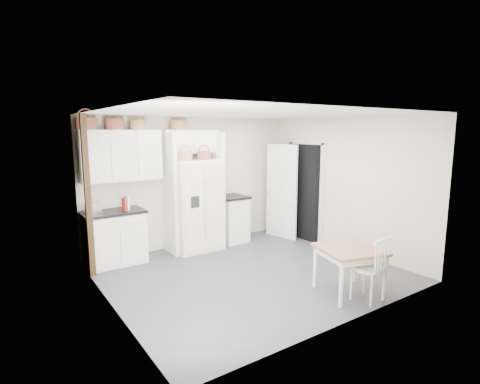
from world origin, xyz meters
TOP-DOWN VIEW (x-y plane):
  - floor at (0.00, 0.00)m, footprint 4.50×4.50m
  - ceiling at (0.00, 0.00)m, footprint 4.50×4.50m
  - wall_back at (0.00, 2.00)m, footprint 4.50×0.00m
  - wall_left at (-2.25, 0.00)m, footprint 0.00×4.00m
  - wall_right at (2.25, 0.00)m, footprint 0.00×4.00m
  - refrigerator at (-0.15, 1.64)m, footprint 0.93×0.74m
  - base_cab_left at (-1.73, 1.70)m, footprint 0.99×0.62m
  - base_cab_right at (0.73, 1.70)m, footprint 0.53×0.64m
  - dining_table at (0.70, -1.45)m, footprint 1.01×1.01m
  - windsor_chair at (0.75, -1.75)m, footprint 0.49×0.45m
  - counter_left at (-1.73, 1.70)m, footprint 1.03×0.66m
  - counter_right at (0.73, 1.70)m, footprint 0.58×0.68m
  - toaster at (-2.06, 1.69)m, footprint 0.26×0.17m
  - cookbook_red at (-1.55, 1.62)m, footprint 0.05×0.15m
  - cookbook_cream at (-1.51, 1.62)m, footprint 0.06×0.18m
  - basket_upper_a at (-2.05, 1.83)m, footprint 0.34×0.34m
  - basket_upper_b at (-1.58, 1.83)m, footprint 0.33×0.33m
  - basket_upper_c at (-1.17, 1.83)m, footprint 0.29×0.29m
  - basket_bridge_a at (-0.38, 1.83)m, footprint 0.32×0.32m
  - basket_fridge_a at (-0.40, 1.54)m, footprint 0.28×0.28m
  - basket_fridge_b at (-0.00, 1.54)m, footprint 0.28×0.28m
  - upper_cabinet at (-1.50, 1.83)m, footprint 1.40×0.34m
  - bridge_cabinet at (-0.15, 1.83)m, footprint 1.12×0.34m
  - fridge_panel_left at (-0.66, 1.70)m, footprint 0.08×0.60m
  - fridge_panel_right at (0.36, 1.70)m, footprint 0.08×0.60m
  - trim_post at (-2.20, 1.35)m, footprint 0.09×0.09m
  - doorway_void at (2.16, 1.00)m, footprint 0.18×0.85m
  - door_slab at (1.80, 1.33)m, footprint 0.21×0.79m

SIDE VIEW (x-z plane):
  - floor at x=0.00m, z-range 0.00..0.00m
  - dining_table at x=0.70m, z-range 0.00..0.68m
  - base_cab_left at x=-1.73m, z-range 0.00..0.91m
  - base_cab_right at x=0.73m, z-range 0.00..0.94m
  - windsor_chair at x=0.75m, z-range 0.00..0.94m
  - refrigerator at x=-0.15m, z-range 0.00..1.79m
  - counter_left at x=-1.73m, z-range 0.91..0.96m
  - counter_right at x=0.73m, z-range 0.94..0.98m
  - doorway_void at x=2.16m, z-range 0.00..2.05m
  - door_slab at x=1.80m, z-range 0.00..2.05m
  - toaster at x=-2.06m, z-range 0.96..1.13m
  - cookbook_red at x=-1.55m, z-range 0.96..1.17m
  - cookbook_cream at x=-1.51m, z-range 0.96..1.22m
  - fridge_panel_left at x=-0.66m, z-range 0.00..2.30m
  - fridge_panel_right at x=0.36m, z-range 0.00..2.30m
  - wall_back at x=0.00m, z-range -0.95..3.55m
  - wall_left at x=-2.25m, z-range -0.70..3.30m
  - wall_right at x=2.25m, z-range -0.70..3.30m
  - trim_post at x=-2.20m, z-range 0.00..2.60m
  - basket_fridge_b at x=0.00m, z-range 1.79..1.94m
  - basket_fridge_a at x=-0.40m, z-range 1.79..1.94m
  - upper_cabinet at x=-1.50m, z-range 1.45..2.35m
  - bridge_cabinet at x=-0.15m, z-range 1.90..2.35m
  - basket_upper_c at x=-1.17m, z-range 2.35..2.52m
  - basket_bridge_a at x=-0.38m, z-range 2.35..2.53m
  - basket_upper_a at x=-2.05m, z-range 2.35..2.54m
  - basket_upper_b at x=-1.58m, z-range 2.35..2.54m
  - ceiling at x=0.00m, z-range 2.60..2.60m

